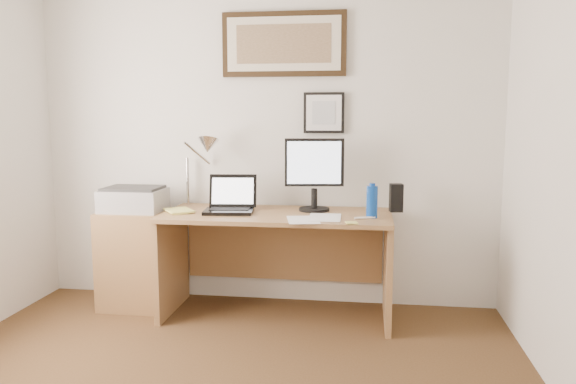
% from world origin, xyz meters
% --- Properties ---
extents(wall_back, '(3.50, 0.02, 2.50)m').
position_xyz_m(wall_back, '(0.00, 2.00, 1.25)').
color(wall_back, silver).
rests_on(wall_back, ground).
extents(side_cabinet, '(0.50, 0.40, 0.73)m').
position_xyz_m(side_cabinet, '(-0.92, 1.68, 0.36)').
color(side_cabinet, olive).
rests_on(side_cabinet, floor).
extents(water_bottle, '(0.08, 0.08, 0.21)m').
position_xyz_m(water_bottle, '(0.81, 1.54, 0.86)').
color(water_bottle, '#0B3B9B').
rests_on(water_bottle, desk).
extents(bottle_cap, '(0.04, 0.04, 0.02)m').
position_xyz_m(bottle_cap, '(0.81, 1.54, 0.97)').
color(bottle_cap, '#0B3B9B').
rests_on(bottle_cap, water_bottle).
extents(speaker, '(0.10, 0.09, 0.20)m').
position_xyz_m(speaker, '(0.98, 1.81, 0.85)').
color(speaker, black).
rests_on(speaker, desk).
extents(paper_sheet_a, '(0.26, 0.32, 0.00)m').
position_xyz_m(paper_sheet_a, '(0.36, 1.40, 0.75)').
color(paper_sheet_a, white).
rests_on(paper_sheet_a, desk).
extents(paper_sheet_b, '(0.22, 0.31, 0.00)m').
position_xyz_m(paper_sheet_b, '(0.50, 1.50, 0.75)').
color(paper_sheet_b, white).
rests_on(paper_sheet_b, desk).
extents(sticky_pad, '(0.09, 0.09, 0.01)m').
position_xyz_m(sticky_pad, '(0.68, 1.32, 0.76)').
color(sticky_pad, '#E3DC6B').
rests_on(sticky_pad, desk).
extents(marker_pen, '(0.14, 0.06, 0.02)m').
position_xyz_m(marker_pen, '(0.77, 1.49, 0.76)').
color(marker_pen, white).
rests_on(marker_pen, desk).
extents(book, '(0.27, 0.28, 0.02)m').
position_xyz_m(book, '(-0.61, 1.53, 0.76)').
color(book, '#F2F071').
rests_on(book, desk).
extents(desk, '(1.60, 0.70, 0.75)m').
position_xyz_m(desk, '(0.15, 1.72, 0.51)').
color(desk, olive).
rests_on(desk, floor).
extents(laptop, '(0.36, 0.33, 0.26)m').
position_xyz_m(laptop, '(-0.19, 1.64, 0.81)').
color(laptop, black).
rests_on(laptop, desk).
extents(lcd_monitor, '(0.42, 0.22, 0.52)m').
position_xyz_m(lcd_monitor, '(0.40, 1.76, 1.04)').
color(lcd_monitor, black).
rests_on(lcd_monitor, desk).
extents(printer, '(0.44, 0.34, 0.18)m').
position_xyz_m(printer, '(-0.93, 1.69, 0.82)').
color(printer, '#9F9FA1').
rests_on(printer, side_cabinet).
extents(desk_lamp, '(0.29, 0.27, 0.53)m').
position_xyz_m(desk_lamp, '(-0.41, 1.81, 1.19)').
color(desk_lamp, silver).
rests_on(desk_lamp, desk).
extents(picture_large, '(0.92, 0.04, 0.47)m').
position_xyz_m(picture_large, '(0.15, 1.97, 1.95)').
color(picture_large, black).
rests_on(picture_large, wall_back).
extents(picture_small, '(0.30, 0.03, 0.30)m').
position_xyz_m(picture_small, '(0.45, 1.97, 1.45)').
color(picture_small, black).
rests_on(picture_small, wall_back).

